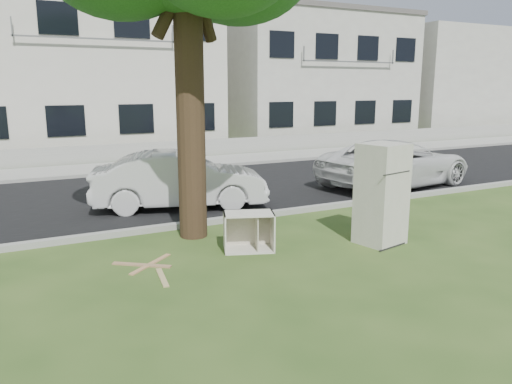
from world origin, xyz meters
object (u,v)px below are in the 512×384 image
fridge (382,194)px  cabinet (249,231)px  car_center (180,180)px  car_right (396,163)px

fridge → cabinet: fridge is taller
cabinet → car_center: bearing=111.4°
fridge → car_right: size_ratio=0.38×
fridge → car_center: 5.06m
cabinet → car_center: car_center is taller
cabinet → car_center: 3.68m
cabinet → car_right: car_right is taller
cabinet → car_right: (6.52, 3.39, 0.34)m
car_center → cabinet: bearing=-162.4°
fridge → car_center: fridge is taller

